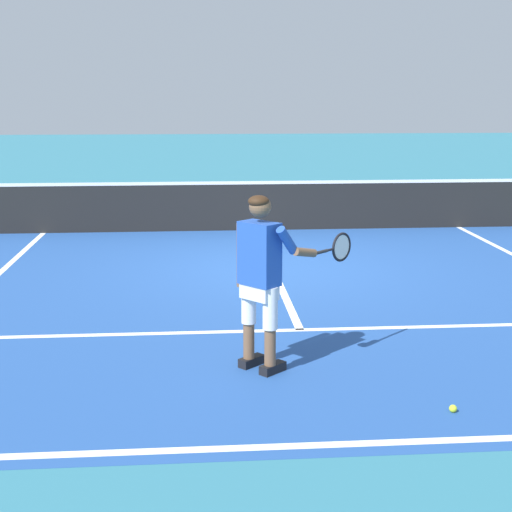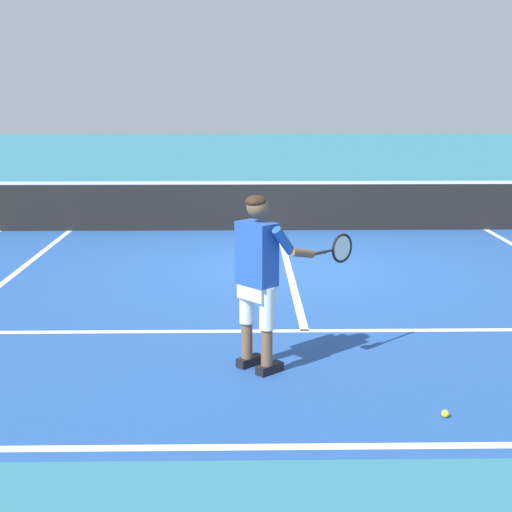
% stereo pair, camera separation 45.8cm
% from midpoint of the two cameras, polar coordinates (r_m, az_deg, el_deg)
% --- Properties ---
extents(ground_plane, '(80.00, 80.00, 0.00)m').
position_cam_midpoint_polar(ground_plane, '(11.48, 0.12, -0.93)').
color(ground_plane, teal).
extents(court_inner_surface, '(10.98, 9.63, 0.00)m').
position_cam_midpoint_polar(court_inner_surface, '(10.20, 0.73, -2.62)').
color(court_inner_surface, '#234C93').
rests_on(court_inner_surface, ground).
extents(line_baseline, '(10.98, 0.10, 0.01)m').
position_cam_midpoint_polar(line_baseline, '(5.89, 5.00, -14.17)').
color(line_baseline, white).
rests_on(line_baseline, ground).
extents(line_service, '(8.23, 0.10, 0.01)m').
position_cam_midpoint_polar(line_service, '(8.49, 1.84, -5.69)').
color(line_service, white).
rests_on(line_service, ground).
extents(line_centre_service, '(0.10, 6.40, 0.01)m').
position_cam_midpoint_polar(line_centre_service, '(11.57, 0.08, -0.81)').
color(line_centre_service, white).
rests_on(line_centre_service, ground).
extents(tennis_net, '(11.96, 0.08, 1.07)m').
position_cam_midpoint_polar(tennis_net, '(14.61, -0.94, 3.91)').
color(tennis_net, '#333338').
rests_on(tennis_net, ground).
extents(tennis_player, '(1.18, 0.70, 1.71)m').
position_cam_midpoint_polar(tennis_player, '(7.03, -1.40, -1.16)').
color(tennis_player, black).
rests_on(tennis_player, ground).
extents(tennis_ball_near_feet, '(0.07, 0.07, 0.07)m').
position_cam_midpoint_polar(tennis_ball_near_feet, '(6.55, 12.90, -11.35)').
color(tennis_ball_near_feet, '#CCE02D').
rests_on(tennis_ball_near_feet, ground).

